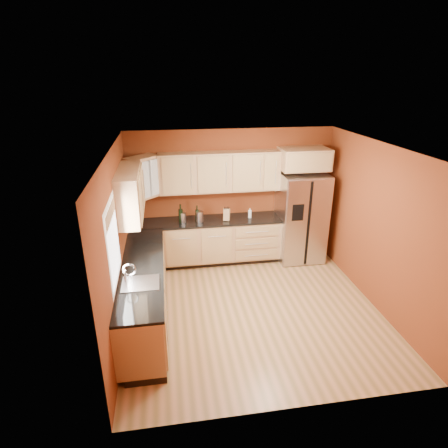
# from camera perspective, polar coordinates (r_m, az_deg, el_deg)

# --- Properties ---
(floor) EXTENTS (4.00, 4.00, 0.00)m
(floor) POSITION_cam_1_polar(r_m,az_deg,el_deg) (6.29, 4.29, -12.60)
(floor) COLOR olive
(floor) RESTS_ON ground
(ceiling) EXTENTS (4.00, 4.00, 0.00)m
(ceiling) POSITION_cam_1_polar(r_m,az_deg,el_deg) (5.26, 5.10, 11.37)
(ceiling) COLOR silver
(ceiling) RESTS_ON wall_back
(wall_back) EXTENTS (4.00, 0.04, 2.60)m
(wall_back) POSITION_cam_1_polar(r_m,az_deg,el_deg) (7.48, 1.09, 4.42)
(wall_back) COLOR maroon
(wall_back) RESTS_ON floor
(wall_front) EXTENTS (4.00, 0.04, 2.60)m
(wall_front) POSITION_cam_1_polar(r_m,az_deg,el_deg) (3.98, 11.55, -13.23)
(wall_front) COLOR maroon
(wall_front) RESTS_ON floor
(wall_left) EXTENTS (0.04, 4.00, 2.60)m
(wall_left) POSITION_cam_1_polar(r_m,az_deg,el_deg) (5.55, -15.87, -2.96)
(wall_left) COLOR maroon
(wall_left) RESTS_ON floor
(wall_right) EXTENTS (0.04, 4.00, 2.60)m
(wall_right) POSITION_cam_1_polar(r_m,az_deg,el_deg) (6.40, 22.34, -0.43)
(wall_right) COLOR maroon
(wall_right) RESTS_ON floor
(base_cabinets_back) EXTENTS (2.90, 0.60, 0.88)m
(base_cabinets_back) POSITION_cam_1_polar(r_m,az_deg,el_deg) (7.44, -2.73, -2.81)
(base_cabinets_back) COLOR tan
(base_cabinets_back) RESTS_ON floor
(base_cabinets_left) EXTENTS (0.60, 2.80, 0.88)m
(base_cabinets_left) POSITION_cam_1_polar(r_m,az_deg,el_deg) (5.93, -12.08, -10.36)
(base_cabinets_left) COLOR tan
(base_cabinets_left) RESTS_ON floor
(countertop_back) EXTENTS (2.90, 0.62, 0.04)m
(countertop_back) POSITION_cam_1_polar(r_m,az_deg,el_deg) (7.25, -2.79, 0.46)
(countertop_back) COLOR black
(countertop_back) RESTS_ON base_cabinets_back
(countertop_left) EXTENTS (0.62, 2.80, 0.04)m
(countertop_left) POSITION_cam_1_polar(r_m,az_deg,el_deg) (5.70, -12.34, -6.44)
(countertop_left) COLOR black
(countertop_left) RESTS_ON base_cabinets_left
(upper_cabinets_back) EXTENTS (2.30, 0.33, 0.75)m
(upper_cabinets_back) POSITION_cam_1_polar(r_m,az_deg,el_deg) (7.14, -0.64, 7.94)
(upper_cabinets_back) COLOR tan
(upper_cabinets_back) RESTS_ON wall_back
(upper_cabinets_left) EXTENTS (0.33, 1.35, 0.75)m
(upper_cabinets_left) POSITION_cam_1_polar(r_m,az_deg,el_deg) (6.02, -14.15, 4.56)
(upper_cabinets_left) COLOR tan
(upper_cabinets_left) RESTS_ON wall_left
(corner_upper_cabinet) EXTENTS (0.67, 0.67, 0.75)m
(corner_upper_cabinet) POSITION_cam_1_polar(r_m,az_deg,el_deg) (6.92, -12.23, 6.98)
(corner_upper_cabinet) COLOR tan
(corner_upper_cabinet) RESTS_ON wall_back
(over_fridge_cabinet) EXTENTS (0.92, 0.60, 0.40)m
(over_fridge_cabinet) POSITION_cam_1_polar(r_m,az_deg,el_deg) (7.36, 12.10, 9.70)
(over_fridge_cabinet) COLOR tan
(over_fridge_cabinet) RESTS_ON wall_back
(refrigerator) EXTENTS (0.90, 0.75, 1.78)m
(refrigerator) POSITION_cam_1_polar(r_m,az_deg,el_deg) (7.62, 11.61, 1.04)
(refrigerator) COLOR silver
(refrigerator) RESTS_ON floor
(window) EXTENTS (0.03, 0.90, 1.00)m
(window) POSITION_cam_1_polar(r_m,az_deg,el_deg) (5.00, -16.50, -2.76)
(window) COLOR white
(window) RESTS_ON wall_left
(sink_faucet) EXTENTS (0.50, 0.42, 0.30)m
(sink_faucet) POSITION_cam_1_polar(r_m,az_deg,el_deg) (5.18, -12.72, -7.41)
(sink_faucet) COLOR silver
(sink_faucet) RESTS_ON countertop_left
(canister_left) EXTENTS (0.12, 0.12, 0.20)m
(canister_left) POSITION_cam_1_polar(r_m,az_deg,el_deg) (7.13, -6.31, 0.97)
(canister_left) COLOR silver
(canister_left) RESTS_ON countertop_back
(canister_right) EXTENTS (0.17, 0.17, 0.21)m
(canister_right) POSITION_cam_1_polar(r_m,az_deg,el_deg) (7.14, -3.74, 1.14)
(canister_right) COLOR silver
(canister_right) RESTS_ON countertop_back
(wine_bottle_a) EXTENTS (0.09, 0.09, 0.31)m
(wine_bottle_a) POSITION_cam_1_polar(r_m,az_deg,el_deg) (7.15, -4.12, 1.63)
(wine_bottle_a) COLOR black
(wine_bottle_a) RESTS_ON countertop_back
(wine_bottle_b) EXTENTS (0.09, 0.09, 0.37)m
(wine_bottle_b) POSITION_cam_1_polar(r_m,az_deg,el_deg) (7.09, -6.62, 1.59)
(wine_bottle_b) COLOR black
(wine_bottle_b) RESTS_ON countertop_back
(knife_block) EXTENTS (0.14, 0.14, 0.23)m
(knife_block) POSITION_cam_1_polar(r_m,az_deg,el_deg) (7.19, 0.41, 1.44)
(knife_block) COLOR #A87F51
(knife_block) RESTS_ON countertop_back
(soap_dispenser) EXTENTS (0.07, 0.07, 0.19)m
(soap_dispenser) POSITION_cam_1_polar(r_m,az_deg,el_deg) (7.34, 3.96, 1.68)
(soap_dispenser) COLOR white
(soap_dispenser) RESTS_ON countertop_back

